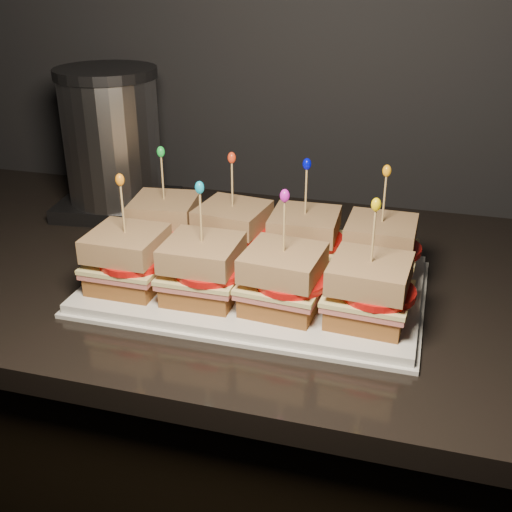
# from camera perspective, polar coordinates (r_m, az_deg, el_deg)

# --- Properties ---
(granite_slab) EXTENTS (2.46, 0.67, 0.03)m
(granite_slab) POSITION_cam_1_polar(r_m,az_deg,el_deg) (0.98, 8.05, -3.00)
(granite_slab) COLOR black
(granite_slab) RESTS_ON cabinet
(platter) EXTENTS (0.46, 0.29, 0.02)m
(platter) POSITION_cam_1_polar(r_m,az_deg,el_deg) (0.93, 0.00, -2.56)
(platter) COLOR white
(platter) RESTS_ON granite_slab
(platter_rim) EXTENTS (0.48, 0.30, 0.01)m
(platter_rim) POSITION_cam_1_polar(r_m,az_deg,el_deg) (0.93, 0.00, -2.89)
(platter_rim) COLOR white
(platter_rim) RESTS_ON granite_slab
(sandwich_0_bread_bot) EXTENTS (0.11, 0.11, 0.03)m
(sandwich_0_bread_bot) POSITION_cam_1_polar(r_m,az_deg,el_deg) (1.03, -7.95, 1.44)
(sandwich_0_bread_bot) COLOR brown
(sandwich_0_bread_bot) RESTS_ON platter
(sandwich_0_ham) EXTENTS (0.12, 0.11, 0.01)m
(sandwich_0_ham) POSITION_cam_1_polar(r_m,az_deg,el_deg) (1.02, -8.01, 2.31)
(sandwich_0_ham) COLOR #CC5D5D
(sandwich_0_ham) RESTS_ON sandwich_0_bread_bot
(sandwich_0_cheese) EXTENTS (0.12, 0.11, 0.01)m
(sandwich_0_cheese) POSITION_cam_1_polar(r_m,az_deg,el_deg) (1.02, -8.03, 2.67)
(sandwich_0_cheese) COLOR #EEE28F
(sandwich_0_cheese) RESTS_ON sandwich_0_ham
(sandwich_0_tomato) EXTENTS (0.09, 0.09, 0.01)m
(sandwich_0_tomato) POSITION_cam_1_polar(r_m,az_deg,el_deg) (1.00, -7.56, 2.87)
(sandwich_0_tomato) COLOR red
(sandwich_0_tomato) RESTS_ON sandwich_0_cheese
(sandwich_0_bread_top) EXTENTS (0.11, 0.11, 0.03)m
(sandwich_0_bread_top) POSITION_cam_1_polar(r_m,az_deg,el_deg) (1.01, -8.13, 4.16)
(sandwich_0_bread_top) COLOR #602A0D
(sandwich_0_bread_top) RESTS_ON sandwich_0_tomato
(sandwich_0_pick) EXTENTS (0.00, 0.00, 0.09)m
(sandwich_0_pick) POSITION_cam_1_polar(r_m,az_deg,el_deg) (0.99, -8.30, 6.66)
(sandwich_0_pick) COLOR tan
(sandwich_0_pick) RESTS_ON sandwich_0_bread_top
(sandwich_0_frill) EXTENTS (0.01, 0.01, 0.02)m
(sandwich_0_frill) POSITION_cam_1_polar(r_m,az_deg,el_deg) (0.98, -8.46, 9.16)
(sandwich_0_frill) COLOR green
(sandwich_0_frill) RESTS_ON sandwich_0_pick
(sandwich_1_bread_bot) EXTENTS (0.11, 0.11, 0.03)m
(sandwich_1_bread_bot) POSITION_cam_1_polar(r_m,az_deg,el_deg) (0.99, -2.04, 0.73)
(sandwich_1_bread_bot) COLOR brown
(sandwich_1_bread_bot) RESTS_ON platter
(sandwich_1_ham) EXTENTS (0.12, 0.11, 0.01)m
(sandwich_1_ham) POSITION_cam_1_polar(r_m,az_deg,el_deg) (0.98, -2.05, 1.64)
(sandwich_1_ham) COLOR #CC5D5D
(sandwich_1_ham) RESTS_ON sandwich_1_bread_bot
(sandwich_1_cheese) EXTENTS (0.12, 0.11, 0.01)m
(sandwich_1_cheese) POSITION_cam_1_polar(r_m,az_deg,el_deg) (0.98, -2.06, 2.01)
(sandwich_1_cheese) COLOR #EEE28F
(sandwich_1_cheese) RESTS_ON sandwich_1_ham
(sandwich_1_tomato) EXTENTS (0.09, 0.09, 0.01)m
(sandwich_1_tomato) POSITION_cam_1_polar(r_m,az_deg,el_deg) (0.97, -1.50, 2.21)
(sandwich_1_tomato) COLOR red
(sandwich_1_tomato) RESTS_ON sandwich_1_cheese
(sandwich_1_bread_top) EXTENTS (0.11, 0.11, 0.03)m
(sandwich_1_bread_top) POSITION_cam_1_polar(r_m,az_deg,el_deg) (0.97, -2.09, 3.55)
(sandwich_1_bread_top) COLOR #602A0D
(sandwich_1_bread_top) RESTS_ON sandwich_1_tomato
(sandwich_1_pick) EXTENTS (0.00, 0.00, 0.09)m
(sandwich_1_pick) POSITION_cam_1_polar(r_m,az_deg,el_deg) (0.95, -2.13, 6.13)
(sandwich_1_pick) COLOR tan
(sandwich_1_pick) RESTS_ON sandwich_1_bread_top
(sandwich_1_frill) EXTENTS (0.01, 0.01, 0.02)m
(sandwich_1_frill) POSITION_cam_1_polar(r_m,az_deg,el_deg) (0.94, -2.18, 8.73)
(sandwich_1_frill) COLOR red
(sandwich_1_frill) RESTS_ON sandwich_1_pick
(sandwich_2_bread_bot) EXTENTS (0.10, 0.10, 0.03)m
(sandwich_2_bread_bot) POSITION_cam_1_polar(r_m,az_deg,el_deg) (0.96, 4.26, -0.02)
(sandwich_2_bread_bot) COLOR brown
(sandwich_2_bread_bot) RESTS_ON platter
(sandwich_2_ham) EXTENTS (0.11, 0.10, 0.01)m
(sandwich_2_ham) POSITION_cam_1_polar(r_m,az_deg,el_deg) (0.96, 4.29, 0.90)
(sandwich_2_ham) COLOR #CC5D5D
(sandwich_2_ham) RESTS_ON sandwich_2_bread_bot
(sandwich_2_cheese) EXTENTS (0.11, 0.11, 0.01)m
(sandwich_2_cheese) POSITION_cam_1_polar(r_m,az_deg,el_deg) (0.95, 4.30, 1.28)
(sandwich_2_cheese) COLOR #EEE28F
(sandwich_2_cheese) RESTS_ON sandwich_2_ham
(sandwich_2_tomato) EXTENTS (0.09, 0.09, 0.01)m
(sandwich_2_tomato) POSITION_cam_1_polar(r_m,az_deg,el_deg) (0.94, 4.96, 1.47)
(sandwich_2_tomato) COLOR red
(sandwich_2_tomato) RESTS_ON sandwich_2_cheese
(sandwich_2_bread_top) EXTENTS (0.10, 0.10, 0.03)m
(sandwich_2_bread_top) POSITION_cam_1_polar(r_m,az_deg,el_deg) (0.94, 4.36, 2.85)
(sandwich_2_bread_top) COLOR #602A0D
(sandwich_2_bread_top) RESTS_ON sandwich_2_tomato
(sandwich_2_pick) EXTENTS (0.00, 0.00, 0.09)m
(sandwich_2_pick) POSITION_cam_1_polar(r_m,az_deg,el_deg) (0.93, 4.45, 5.50)
(sandwich_2_pick) COLOR tan
(sandwich_2_pick) RESTS_ON sandwich_2_bread_top
(sandwich_2_frill) EXTENTS (0.01, 0.01, 0.02)m
(sandwich_2_frill) POSITION_cam_1_polar(r_m,az_deg,el_deg) (0.91, 4.55, 8.16)
(sandwich_2_frill) COLOR #0204D6
(sandwich_2_frill) RESTS_ON sandwich_2_pick
(sandwich_3_bread_bot) EXTENTS (0.10, 0.10, 0.03)m
(sandwich_3_bread_bot) POSITION_cam_1_polar(r_m,az_deg,el_deg) (0.95, 10.81, -0.81)
(sandwich_3_bread_bot) COLOR brown
(sandwich_3_bread_bot) RESTS_ON platter
(sandwich_3_ham) EXTENTS (0.10, 0.10, 0.01)m
(sandwich_3_ham) POSITION_cam_1_polar(r_m,az_deg,el_deg) (0.94, 10.89, 0.12)
(sandwich_3_ham) COLOR #CC5D5D
(sandwich_3_ham) RESTS_ON sandwich_3_bread_bot
(sandwich_3_cheese) EXTENTS (0.11, 0.10, 0.01)m
(sandwich_3_cheese) POSITION_cam_1_polar(r_m,az_deg,el_deg) (0.94, 10.92, 0.50)
(sandwich_3_cheese) COLOR #EEE28F
(sandwich_3_cheese) RESTS_ON sandwich_3_ham
(sandwich_3_tomato) EXTENTS (0.09, 0.09, 0.01)m
(sandwich_3_tomato) POSITION_cam_1_polar(r_m,az_deg,el_deg) (0.93, 11.66, 0.68)
(sandwich_3_tomato) COLOR red
(sandwich_3_tomato) RESTS_ON sandwich_3_cheese
(sandwich_3_bread_top) EXTENTS (0.10, 0.10, 0.03)m
(sandwich_3_bread_top) POSITION_cam_1_polar(r_m,az_deg,el_deg) (0.93, 11.07, 2.09)
(sandwich_3_bread_top) COLOR #602A0D
(sandwich_3_bread_top) RESTS_ON sandwich_3_tomato
(sandwich_3_pick) EXTENTS (0.00, 0.00, 0.09)m
(sandwich_3_pick) POSITION_cam_1_polar(r_m,az_deg,el_deg) (0.91, 11.31, 4.76)
(sandwich_3_pick) COLOR tan
(sandwich_3_pick) RESTS_ON sandwich_3_bread_top
(sandwich_3_frill) EXTENTS (0.01, 0.01, 0.02)m
(sandwich_3_frill) POSITION_cam_1_polar(r_m,az_deg,el_deg) (0.90, 11.56, 7.44)
(sandwich_3_frill) COLOR #FB9F12
(sandwich_3_frill) RESTS_ON sandwich_3_pick
(sandwich_4_bread_bot) EXTENTS (0.09, 0.09, 0.03)m
(sandwich_4_bread_bot) POSITION_cam_1_polar(r_m,az_deg,el_deg) (0.92, -11.21, -1.86)
(sandwich_4_bread_bot) COLOR brown
(sandwich_4_bread_bot) RESTS_ON platter
(sandwich_4_ham) EXTENTS (0.10, 0.10, 0.01)m
(sandwich_4_ham) POSITION_cam_1_polar(r_m,az_deg,el_deg) (0.91, -11.30, -0.91)
(sandwich_4_ham) COLOR #CC5D5D
(sandwich_4_ham) RESTS_ON sandwich_4_bread_bot
(sandwich_4_cheese) EXTENTS (0.11, 0.10, 0.01)m
(sandwich_4_cheese) POSITION_cam_1_polar(r_m,az_deg,el_deg) (0.91, -11.33, -0.51)
(sandwich_4_cheese) COLOR #EEE28F
(sandwich_4_cheese) RESTS_ON sandwich_4_ham
(sandwich_4_tomato) EXTENTS (0.09, 0.09, 0.01)m
(sandwich_4_tomato) POSITION_cam_1_polar(r_m,az_deg,el_deg) (0.89, -10.85, -0.33)
(sandwich_4_tomato) COLOR red
(sandwich_4_tomato) RESTS_ON sandwich_4_cheese
(sandwich_4_bread_top) EXTENTS (0.10, 0.10, 0.03)m
(sandwich_4_bread_top) POSITION_cam_1_polar(r_m,az_deg,el_deg) (0.89, -11.49, 1.12)
(sandwich_4_bread_top) COLOR #602A0D
(sandwich_4_bread_top) RESTS_ON sandwich_4_tomato
(sandwich_4_pick) EXTENTS (0.00, 0.00, 0.09)m
(sandwich_4_pick) POSITION_cam_1_polar(r_m,az_deg,el_deg) (0.88, -11.75, 3.87)
(sandwich_4_pick) COLOR tan
(sandwich_4_pick) RESTS_ON sandwich_4_bread_top
(sandwich_4_frill) EXTENTS (0.01, 0.01, 0.02)m
(sandwich_4_frill) POSITION_cam_1_polar(r_m,az_deg,el_deg) (0.86, -12.01, 6.65)
(sandwich_4_frill) COLOR orange
(sandwich_4_frill) RESTS_ON sandwich_4_pick
(sandwich_5_bread_bot) EXTENTS (0.09, 0.09, 0.03)m
(sandwich_5_bread_bot) POSITION_cam_1_polar(r_m,az_deg,el_deg) (0.88, -4.69, -2.80)
(sandwich_5_bread_bot) COLOR brown
(sandwich_5_bread_bot) RESTS_ON platter
(sandwich_5_ham) EXTENTS (0.10, 0.10, 0.01)m
(sandwich_5_ham) POSITION_cam_1_polar(r_m,az_deg,el_deg) (0.87, -4.73, -1.81)
(sandwich_5_ham) COLOR #CC5D5D
(sandwich_5_ham) RESTS_ON sandwich_5_bread_bot
(sandwich_5_cheese) EXTENTS (0.11, 0.10, 0.01)m
(sandwich_5_cheese) POSITION_cam_1_polar(r_m,az_deg,el_deg) (0.87, -4.74, -1.40)
(sandwich_5_cheese) COLOR #EEE28F
(sandwich_5_cheese) RESTS_ON sandwich_5_ham
(sandwich_5_tomato) EXTENTS (0.09, 0.09, 0.01)m
(sandwich_5_tomato) POSITION_cam_1_polar(r_m,az_deg,el_deg) (0.85, -4.14, -1.23)
(sandwich_5_tomato) COLOR red
(sandwich_5_tomato) RESTS_ON sandwich_5_cheese
(sandwich_5_bread_top) EXTENTS (0.10, 0.10, 0.03)m
(sandwich_5_bread_top) POSITION_cam_1_polar(r_m,az_deg,el_deg) (0.85, -4.81, 0.30)
(sandwich_5_bread_top) COLOR #602A0D
(sandwich_5_bread_top) RESTS_ON sandwich_5_tomato
(sandwich_5_pick) EXTENTS (0.00, 0.00, 0.09)m
(sandwich_5_pick) POSITION_cam_1_polar(r_m,az_deg,el_deg) (0.83, -4.93, 3.17)
(sandwich_5_pick) COLOR tan
(sandwich_5_pick) RESTS_ON sandwich_5_bread_top
(sandwich_5_frill) EXTENTS (0.01, 0.01, 0.02)m
(sandwich_5_frill) POSITION_cam_1_polar(r_m,az_deg,el_deg) (0.82, -5.04, 6.09)
(sandwich_5_frill) COLOR #0DA1C9
(sandwich_5_frill) RESTS_ON sandwich_5_pick
(sandwich_6_bread_bot) EXTENTS (0.10, 0.10, 0.03)m
(sandwich_6_bread_bot) POSITION_cam_1_polar(r_m,az_deg,el_deg) (0.85, 2.38, -3.78)
(sandwich_6_bread_bot) COLOR brown
(sandwich_6_bread_bot) RESTS_ON platter
(sandwich_6_ham) EXTENTS (0.11, 0.11, 0.01)m
(sandwich_6_ham) POSITION_cam_1_polar(r_m,az_deg,el_deg) (0.84, 2.40, -2.76)
(sandwich_6_ham) COLOR #CC5D5D
(sandwich_6_ham) RESTS_ON sandwich_6_bread_bot
(sandwich_6_cheese) EXTENTS (0.11, 0.11, 0.01)m
(sandwich_6_cheese) POSITION_cam_1_polar(r_m,az_deg,el_deg) (0.84, 2.41, -2.34)
(sandwich_6_cheese) COLOR #EEE28F
(sandwich_6_cheese) RESTS_ON sandwich_6_ham
(sandwich_6_tomato) EXTENTS (0.09, 0.09, 0.01)m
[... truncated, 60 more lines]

